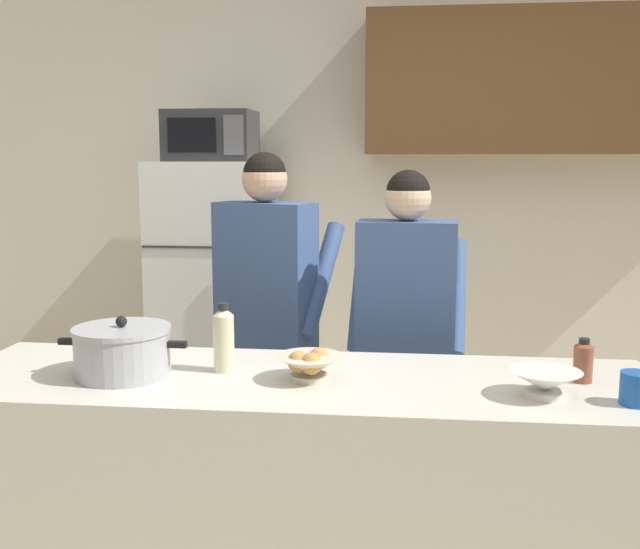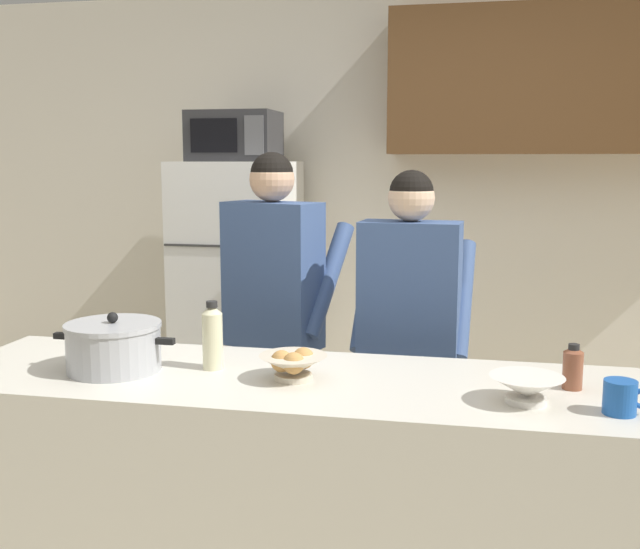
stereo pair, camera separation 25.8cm
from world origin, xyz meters
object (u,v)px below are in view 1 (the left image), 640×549
microwave (211,136)px  bread_bowl (310,365)px  cooking_pot (123,351)px  bottle_near_edge (224,338)px  bottle_mid_counter (583,360)px  empty_bowl (545,382)px  person_near_pot (267,296)px  person_by_sink (406,318)px  coffee_mug (637,389)px  refrigerator (216,301)px

microwave → bread_bowl: (0.79, -1.86, -0.77)m
cooking_pot → bread_bowl: size_ratio=1.95×
microwave → bread_bowl: microwave is taller
bottle_near_edge → bottle_mid_counter: size_ratio=1.64×
empty_bowl → person_near_pot: bearing=136.4°
bottle_near_edge → bottle_mid_counter: bearing=0.5°
person_by_sink → person_near_pot: bearing=167.6°
cooking_pot → coffee_mug: 1.57m
microwave → refrigerator: bearing=90.1°
cooking_pot → bread_bowl: 0.61m
bread_bowl → bottle_mid_counter: bearing=5.5°
coffee_mug → cooking_pot: bearing=175.8°
bottle_near_edge → microwave: bearing=105.5°
refrigerator → empty_bowl: 2.48m
cooking_pot → bottle_mid_counter: cooking_pot is taller
bottle_near_edge → person_by_sink: bearing=48.3°
bread_bowl → coffee_mug: bearing=-7.6°
coffee_mug → bread_bowl: size_ratio=0.60×
bread_bowl → empty_bowl: bread_bowl is taller
microwave → person_by_sink: microwave is taller
person_by_sink → empty_bowl: 0.92m
refrigerator → person_near_pot: person_near_pot is taller
person_near_pot → cooking_pot: person_near_pot is taller
coffee_mug → bread_bowl: bearing=172.4°
microwave → bottle_near_edge: 1.98m
microwave → person_by_sink: size_ratio=0.31×
refrigerator → bottle_near_edge: 1.89m
microwave → cooking_pot: 2.02m
refrigerator → empty_bowl: bearing=-52.7°
person_near_pot → coffee_mug: size_ratio=12.55×
cooking_pot → empty_bowl: bearing=-3.2°
bottle_mid_counter → microwave: bearing=132.8°
bottle_near_edge → empty_bowl: bearing=-9.0°
empty_bowl → bottle_near_edge: size_ratio=0.93×
bread_bowl → refrigerator: bearing=112.7°
bread_bowl → bottle_near_edge: bottle_near_edge is taller
coffee_mug → bottle_near_edge: 1.27m
microwave → empty_bowl: (1.50, -1.94, -0.77)m
bottle_near_edge → bottle_mid_counter: bottle_near_edge is taller
refrigerator → bread_bowl: size_ratio=7.34×
refrigerator → person_by_sink: (1.09, -1.14, 0.17)m
person_by_sink → bottle_near_edge: size_ratio=6.85×
microwave → coffee_mug: bearing=-48.7°
empty_bowl → cooking_pot: bearing=176.8°
refrigerator → cooking_pot: size_ratio=3.76×
refrigerator → microwave: (0.00, -0.02, 0.94)m
bottle_mid_counter → cooking_pot: bearing=-176.2°
bread_bowl → person_near_pot: bearing=108.8°
coffee_mug → person_by_sink: bearing=126.9°
microwave → person_by_sink: 1.74m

